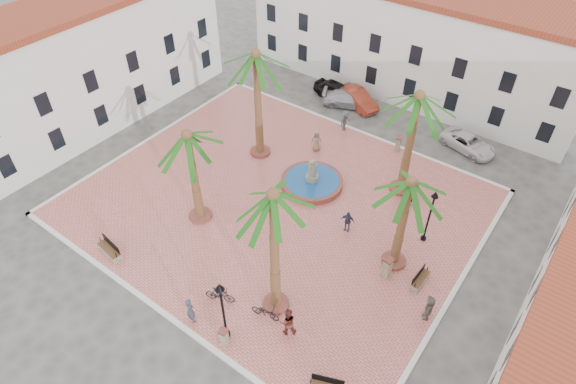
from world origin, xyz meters
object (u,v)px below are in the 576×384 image
at_px(bench_ne, 413,196).
at_px(cyclist_a, 190,310).
at_px(bollard_n, 398,144).
at_px(car_red, 357,98).
at_px(lamppost_s, 222,302).
at_px(pedestrian_east, 429,308).
at_px(fountain, 312,181).
at_px(cyclist_b, 288,322).
at_px(lamppost_e, 432,208).
at_px(car_white, 468,143).
at_px(bicycle_b, 220,295).
at_px(pedestrian_fountain_b, 347,221).
at_px(bench_e, 420,280).
at_px(litter_bin, 223,339).
at_px(palm_e, 409,193).
at_px(bollard_e, 387,267).
at_px(car_black, 336,91).
at_px(pedestrian_fountain_a, 317,141).
at_px(palm_ne, 417,108).
at_px(pedestrian_north, 345,121).
at_px(palm_nw, 256,66).
at_px(car_silver, 349,99).
at_px(palm_s, 273,208).
at_px(bench_s, 110,251).
at_px(bollard_se, 224,337).
at_px(palm_sw, 189,146).

relative_size(bench_ne, cyclist_a, 0.90).
bearing_deg(bollard_n, car_red, 146.04).
relative_size(lamppost_s, pedestrian_east, 2.67).
xyz_separation_m(fountain, cyclist_b, (5.80, -10.84, 0.65)).
height_order(lamppost_e, car_white, lamppost_e).
height_order(bicycle_b, pedestrian_fountain_b, pedestrian_fountain_b).
height_order(bollard_n, car_red, car_red).
xyz_separation_m(bench_e, litter_bin, (-6.73, -9.86, 0.08)).
distance_m(palm_e, bollard_e, 5.08).
xyz_separation_m(bench_ne, car_black, (-11.78, 8.62, 0.36)).
relative_size(bench_e, pedestrian_fountain_a, 0.95).
bearing_deg(bicycle_b, palm_ne, -37.07).
relative_size(lamppost_s, pedestrian_north, 2.44).
relative_size(litter_bin, pedestrian_east, 0.39).
bearing_deg(palm_nw, car_silver, 79.54).
relative_size(palm_nw, lamppost_e, 2.12).
distance_m(palm_s, bench_ne, 14.92).
bearing_deg(bench_e, cyclist_b, 151.78).
distance_m(palm_s, palm_e, 8.08).
distance_m(pedestrian_fountain_b, pedestrian_north, 11.54).
bearing_deg(bollard_n, car_white, 39.85).
height_order(bench_s, bench_e, bench_s).
distance_m(palm_e, car_black, 20.42).
height_order(palm_e, bollard_se, palm_e).
height_order(palm_sw, cyclist_b, palm_sw).
bearing_deg(pedestrian_north, litter_bin, -160.44).
bearing_deg(bench_e, bench_s, 122.19).
xyz_separation_m(bench_s, car_black, (1.29, 24.52, 0.31)).
relative_size(bicycle_b, pedestrian_north, 0.98).
height_order(bench_e, lamppost_s, lamppost_s).
distance_m(bench_s, pedestrian_east, 19.41).
height_order(bollard_e, cyclist_b, cyclist_b).
bearing_deg(pedestrian_east, palm_e, -135.90).
height_order(lamppost_e, litter_bin, lamppost_e).
xyz_separation_m(bicycle_b, car_black, (-6.67, 23.04, 0.07)).
height_order(palm_s, litter_bin, palm_s).
distance_m(bench_s, litter_bin, 9.88).
bearing_deg(fountain, palm_ne, 31.65).
distance_m(bench_e, bollard_e, 2.10).
distance_m(palm_e, pedestrian_fountain_b, 6.24).
bearing_deg(bench_s, lamppost_s, 7.63).
height_order(bench_e, cyclist_b, cyclist_b).
relative_size(palm_ne, lamppost_s, 1.81).
relative_size(bicycle_b, car_silver, 0.38).
distance_m(palm_e, litter_bin, 12.61).
bearing_deg(palm_sw, pedestrian_north, 80.31).
relative_size(bollard_n, pedestrian_east, 0.75).
height_order(bench_e, bicycle_b, bicycle_b).
relative_size(palm_ne, litter_bin, 12.40).
height_order(palm_e, pedestrian_fountain_a, palm_e).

